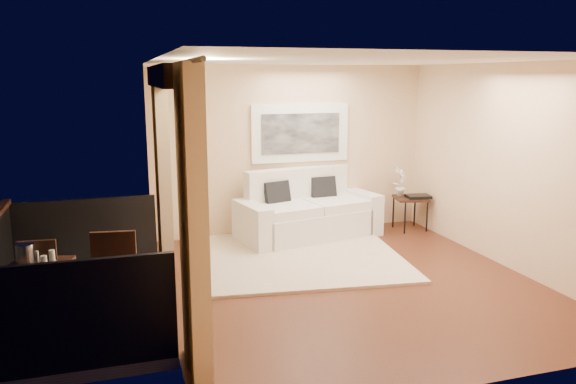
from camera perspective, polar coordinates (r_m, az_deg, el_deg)
name	(u,v)px	position (r m, az deg, el deg)	size (l,w,h in m)	color
floor	(350,282)	(7.12, 6.33, -9.12)	(5.00, 5.00, 0.00)	#582B19
room_shell	(167,76)	(6.12, -12.15, 11.44)	(5.00, 6.40, 5.00)	white
balcony	(65,299)	(6.56, -21.69, -10.09)	(1.81, 2.60, 1.17)	#605B56
curtains	(174,187)	(6.24, -11.50, 0.51)	(0.16, 4.80, 2.64)	tan
artwork	(300,133)	(9.06, 1.28, 5.98)	(1.62, 0.07, 0.92)	white
rug	(294,257)	(7.95, 0.59, -6.64)	(2.96, 2.58, 0.04)	beige
sofa	(306,214)	(8.92, 1.87, -2.20)	(2.38, 1.40, 1.07)	white
side_table	(411,201)	(9.53, 12.34, -0.86)	(0.60, 0.60, 0.55)	black
tray	(418,196)	(9.48, 13.09, -0.44)	(0.38, 0.28, 0.05)	black
orchid	(400,181)	(9.50, 11.33, 1.09)	(0.27, 0.18, 0.51)	white
bistro_table	(38,273)	(6.20, -24.07, -7.48)	(0.70, 0.70, 0.68)	black
balcony_chair_far	(41,273)	(6.45, -23.82, -7.52)	(0.41, 0.42, 0.88)	black
balcony_chair_near	(114,275)	(5.86, -17.27, -8.08)	(0.49, 0.49, 1.01)	black
ice_bucket	(25,254)	(6.23, -25.12, -5.69)	(0.18, 0.18, 0.20)	white
candle	(49,255)	(6.32, -23.13, -5.90)	(0.06, 0.06, 0.07)	red
vase	(37,260)	(6.01, -24.11, -6.32)	(0.04, 0.04, 0.18)	white
glass_a	(44,262)	(6.03, -23.54, -6.50)	(0.06, 0.06, 0.12)	white
glass_b	(52,256)	(6.19, -22.85, -5.99)	(0.06, 0.06, 0.12)	silver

